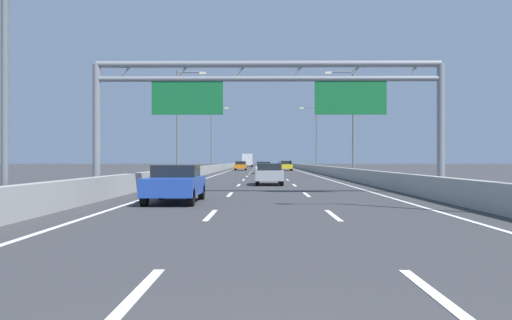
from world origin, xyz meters
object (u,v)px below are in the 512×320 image
streetlamp_left_near (13,29)px  streetlamp_right_mid (351,117)px  streetlamp_left_far (213,134)px  yellow_car (286,166)px  silver_car (269,174)px  blue_car (175,183)px  box_truck (248,160)px  orange_car (241,166)px  white_car (263,167)px  streetlamp_left_mid (180,117)px  streetlamp_right_far (315,134)px  sign_gantry (268,93)px

streetlamp_left_near → streetlamp_right_mid: same height
streetlamp_left_far → yellow_car: size_ratio=2.24×
streetlamp_right_mid → silver_car: streetlamp_right_mid is taller
streetlamp_right_mid → yellow_car: 34.92m
streetlamp_left_near → blue_car: bearing=51.9°
streetlamp_right_mid → streetlamp_left_near: bearing=-116.4°
blue_car → box_truck: 104.39m
silver_car → orange_car: bearing=94.6°
blue_car → white_car: bearing=85.3°
streetlamp_left_mid → streetlamp_left_far: (0.00, 30.14, 0.00)m
streetlamp_left_mid → box_truck: size_ratio=1.12×
streetlamp_left_mid → orange_car: size_ratio=2.22×
streetlamp_right_far → streetlamp_left_mid: bearing=-116.4°
streetlamp_left_far → yellow_car: streetlamp_left_far is taller
streetlamp_left_near → yellow_car: size_ratio=2.24×
streetlamp_left_mid → streetlamp_right_far: same height
sign_gantry → yellow_car: bearing=86.4°
sign_gantry → orange_car: bearing=93.7°
streetlamp_left_near → streetlamp_left_mid: 30.14m
streetlamp_left_far → white_car: (7.35, -12.40, -4.66)m
streetlamp_left_far → streetlamp_right_far: size_ratio=1.00×
yellow_car → blue_car: size_ratio=1.01×
streetlamp_left_far → streetlamp_right_far: (14.93, 0.00, 0.00)m
blue_car → box_truck: bearing=90.1°
streetlamp_left_near → streetlamp_right_mid: 33.64m
streetlamp_left_far → box_truck: (3.67, 49.03, -3.70)m
orange_car → yellow_car: size_ratio=1.01×
yellow_car → blue_car: yellow_car is taller
white_car → box_truck: bearing=93.4°
sign_gantry → box_truck: (-3.81, 99.59, -3.13)m
orange_car → blue_car: 62.44m
streetlamp_left_near → streetlamp_left_far: size_ratio=1.00×
sign_gantry → streetlamp_left_near: 12.28m
box_truck → silver_car: bearing=-87.5°
streetlamp_right_mid → streetlamp_right_far: 30.14m
streetlamp_left_far → blue_car: 55.69m
sign_gantry → streetlamp_right_mid: (7.46, 20.42, 0.57)m
streetlamp_left_far → silver_car: streetlamp_left_far is taller
streetlamp_left_near → orange_car: streetlamp_left_near is taller
streetlamp_right_far → box_truck: (-11.27, 49.03, -3.70)m
sign_gantry → silver_car: (0.17, 9.38, -4.09)m
orange_car → box_truck: size_ratio=0.50×
orange_car → box_truck: box_truck is taller
streetlamp_left_mid → yellow_car: streetlamp_left_mid is taller
streetlamp_left_mid → orange_car: 37.70m
blue_car → white_car: size_ratio=0.97×
streetlamp_right_far → orange_car: bearing=147.7°
sign_gantry → streetlamp_right_far: bearing=81.6°
streetlamp_left_mid → streetlamp_right_mid: size_ratio=1.00×
yellow_car → box_truck: bearing=99.1°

